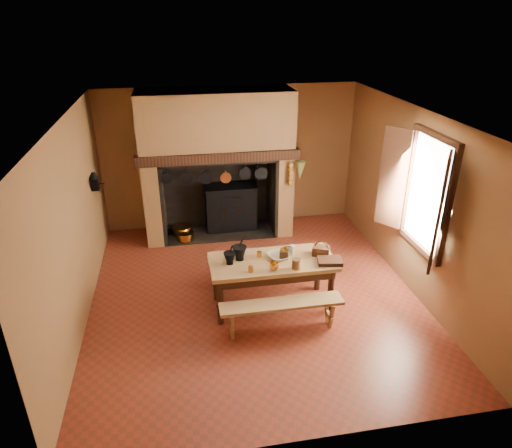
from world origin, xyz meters
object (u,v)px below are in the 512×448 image
Objects in this scene: iron_range at (231,206)px; bench_front at (281,310)px; coffee_grinder at (284,253)px; wicker_basket at (321,250)px; work_table at (272,267)px; mixing_bowl at (279,256)px.

iron_range is 3.42m from bench_front.
iron_range is 2.80m from coffee_grinder.
coffee_grinder is 0.55m from wicker_basket.
work_table is 5.73× the size of mixing_bowl.
work_table is at bearing 90.00° from bench_front.
wicker_basket reaches higher than mixing_bowl.
coffee_grinder reaches higher than work_table.
coffee_grinder is at bearing 12.55° from work_table.
iron_range is 0.88× the size of work_table.
coffee_grinder is at bearing -80.90° from iron_range.
bench_front is at bearing -90.00° from work_table.
mixing_bowl is (0.10, 0.02, 0.16)m from work_table.
mixing_bowl is at bearing -145.57° from coffee_grinder.
mixing_bowl is (0.36, -2.76, 0.35)m from iron_range.
wicker_basket reaches higher than bench_front.
mixing_bowl is at bearing 81.13° from bench_front.
coffee_grinder is 0.60× the size of mixing_bowl.
iron_range reaches higher than mixing_bowl.
wicker_basket is at bearing 0.61° from mixing_bowl.
coffee_grinder is (0.18, 0.04, 0.20)m from work_table.
wicker_basket is (0.74, 0.65, 0.51)m from bench_front.
work_table is (0.26, -2.78, 0.18)m from iron_range.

